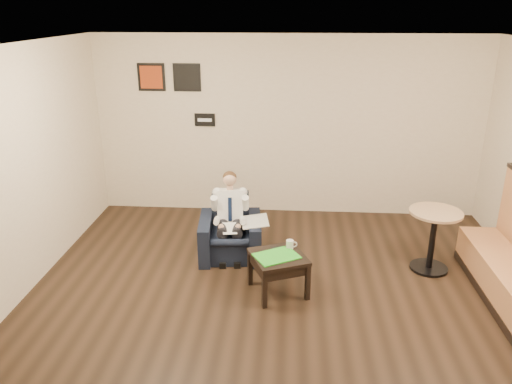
# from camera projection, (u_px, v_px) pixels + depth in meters

# --- Properties ---
(ground) EXTENTS (6.00, 6.00, 0.00)m
(ground) POSITION_uv_depth(u_px,v_px,m) (282.00, 316.00, 5.44)
(ground) COLOR black
(ground) RESTS_ON ground
(wall_back) EXTENTS (6.00, 0.02, 2.80)m
(wall_back) POSITION_uv_depth(u_px,v_px,m) (288.00, 127.00, 7.75)
(wall_back) COLOR beige
(wall_back) RESTS_ON ground
(ceiling) EXTENTS (6.00, 6.00, 0.02)m
(ceiling) POSITION_uv_depth(u_px,v_px,m) (288.00, 50.00, 4.46)
(ceiling) COLOR white
(ceiling) RESTS_ON wall_back
(seating_sign) EXTENTS (0.32, 0.02, 0.20)m
(seating_sign) POSITION_uv_depth(u_px,v_px,m) (205.00, 120.00, 7.79)
(seating_sign) COLOR black
(seating_sign) RESTS_ON wall_back
(art_print_left) EXTENTS (0.42, 0.03, 0.42)m
(art_print_left) POSITION_uv_depth(u_px,v_px,m) (151.00, 77.00, 7.61)
(art_print_left) COLOR #AA3A14
(art_print_left) RESTS_ON wall_back
(art_print_right) EXTENTS (0.42, 0.03, 0.42)m
(art_print_right) POSITION_uv_depth(u_px,v_px,m) (187.00, 77.00, 7.58)
(art_print_right) COLOR black
(art_print_right) RESTS_ON wall_back
(armchair) EXTENTS (0.88, 0.88, 0.78)m
(armchair) POSITION_uv_depth(u_px,v_px,m) (230.00, 229.00, 6.63)
(armchair) COLOR black
(armchair) RESTS_ON ground
(seated_man) EXTENTS (0.58, 0.81, 1.07)m
(seated_man) POSITION_uv_depth(u_px,v_px,m) (230.00, 222.00, 6.49)
(seated_man) COLOR white
(seated_man) RESTS_ON armchair
(lap_papers) EXTENTS (0.22, 0.28, 0.01)m
(lap_papers) POSITION_uv_depth(u_px,v_px,m) (230.00, 228.00, 6.43)
(lap_papers) COLOR white
(lap_papers) RESTS_ON seated_man
(newspaper) EXTENTS (0.40, 0.47, 0.01)m
(newspaper) POSITION_uv_depth(u_px,v_px,m) (255.00, 221.00, 6.51)
(newspaper) COLOR silver
(newspaper) RESTS_ON armchair
(side_table) EXTENTS (0.77, 0.77, 0.48)m
(side_table) POSITION_uv_depth(u_px,v_px,m) (278.00, 274.00, 5.82)
(side_table) COLOR black
(side_table) RESTS_ON ground
(green_folder) EXTENTS (0.59, 0.54, 0.01)m
(green_folder) POSITION_uv_depth(u_px,v_px,m) (276.00, 256.00, 5.71)
(green_folder) COLOR green
(green_folder) RESTS_ON side_table
(coffee_mug) EXTENTS (0.11, 0.11, 0.10)m
(coffee_mug) POSITION_uv_depth(u_px,v_px,m) (290.00, 244.00, 5.89)
(coffee_mug) COLOR white
(coffee_mug) RESTS_ON side_table
(smartphone) EXTENTS (0.16, 0.10, 0.01)m
(smartphone) POSITION_uv_depth(u_px,v_px,m) (278.00, 248.00, 5.90)
(smartphone) COLOR black
(smartphone) RESTS_ON side_table
(cafe_table) EXTENTS (0.72, 0.72, 0.80)m
(cafe_table) POSITION_uv_depth(u_px,v_px,m) (432.00, 241.00, 6.27)
(cafe_table) COLOR #A67F5A
(cafe_table) RESTS_ON ground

